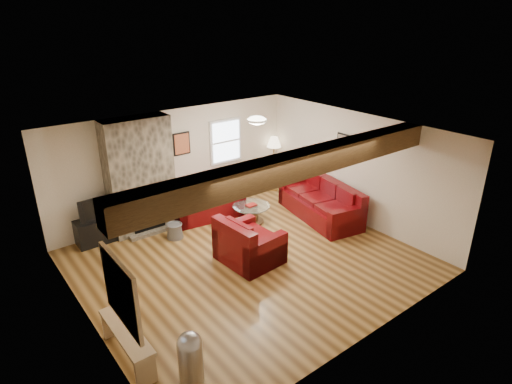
% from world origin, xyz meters
% --- Properties ---
extents(room, '(8.00, 8.00, 8.00)m').
position_xyz_m(room, '(0.00, 0.00, 1.25)').
color(room, brown).
rests_on(room, ground).
extents(floor, '(6.00, 6.00, 0.00)m').
position_xyz_m(floor, '(0.00, 0.00, 0.00)').
color(floor, brown).
rests_on(floor, ground).
extents(oak_beam, '(6.00, 0.36, 0.38)m').
position_xyz_m(oak_beam, '(0.00, -1.25, 2.31)').
color(oak_beam, black).
rests_on(oak_beam, room).
extents(chimney_breast, '(1.40, 0.67, 2.50)m').
position_xyz_m(chimney_breast, '(-1.00, 2.49, 1.22)').
color(chimney_breast, '#37332B').
rests_on(chimney_breast, floor).
extents(back_window, '(0.90, 0.08, 1.10)m').
position_xyz_m(back_window, '(1.35, 2.71, 1.55)').
color(back_window, silver).
rests_on(back_window, room).
extents(hatch_window, '(0.08, 1.00, 0.90)m').
position_xyz_m(hatch_window, '(-2.96, -1.50, 1.45)').
color(hatch_window, tan).
rests_on(hatch_window, room).
extents(ceiling_dome, '(0.40, 0.40, 0.18)m').
position_xyz_m(ceiling_dome, '(0.90, 0.90, 2.44)').
color(ceiling_dome, '#EFE7CB').
rests_on(ceiling_dome, room).
extents(artwork_back, '(0.42, 0.06, 0.52)m').
position_xyz_m(artwork_back, '(0.15, 2.71, 1.70)').
color(artwork_back, black).
rests_on(artwork_back, room).
extents(artwork_right, '(0.06, 0.55, 0.42)m').
position_xyz_m(artwork_right, '(2.96, 0.30, 1.75)').
color(artwork_right, black).
rests_on(artwork_right, room).
extents(sofa_three, '(1.36, 2.38, 0.86)m').
position_xyz_m(sofa_three, '(2.48, 0.54, 0.43)').
color(sofa_three, '#420408').
rests_on(sofa_three, floor).
extents(loveseat, '(1.77, 1.17, 0.88)m').
position_xyz_m(loveseat, '(0.42, 2.23, 0.44)').
color(loveseat, '#420408').
rests_on(loveseat, floor).
extents(armchair_red, '(1.04, 1.17, 0.90)m').
position_xyz_m(armchair_red, '(0.04, 0.01, 0.45)').
color(armchair_red, '#420408').
rests_on(armchair_red, floor).
extents(coffee_table, '(0.85, 0.85, 0.44)m').
position_xyz_m(coffee_table, '(1.06, 1.30, 0.21)').
color(coffee_table, '#472E16').
rests_on(coffee_table, floor).
extents(tv_cabinet, '(1.06, 0.42, 0.53)m').
position_xyz_m(tv_cabinet, '(-1.93, 2.53, 0.26)').
color(tv_cabinet, black).
rests_on(tv_cabinet, floor).
extents(television, '(0.85, 0.11, 0.49)m').
position_xyz_m(television, '(-1.93, 2.53, 0.78)').
color(television, black).
rests_on(television, tv_cabinet).
extents(floor_lamp, '(0.38, 0.38, 1.47)m').
position_xyz_m(floor_lamp, '(2.72, 2.51, 1.26)').
color(floor_lamp, tan).
rests_on(floor_lamp, floor).
extents(pine_bench, '(0.30, 1.28, 0.48)m').
position_xyz_m(pine_bench, '(-2.83, -1.01, 0.24)').
color(pine_bench, tan).
rests_on(pine_bench, floor).
extents(pedal_bin, '(0.42, 0.42, 0.80)m').
position_xyz_m(pedal_bin, '(-2.36, -1.92, 0.40)').
color(pedal_bin, '#9D9DA2').
rests_on(pedal_bin, floor).
extents(coal_bucket, '(0.35, 0.35, 0.33)m').
position_xyz_m(coal_bucket, '(-0.68, 1.71, 0.17)').
color(coal_bucket, slate).
rests_on(coal_bucket, floor).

